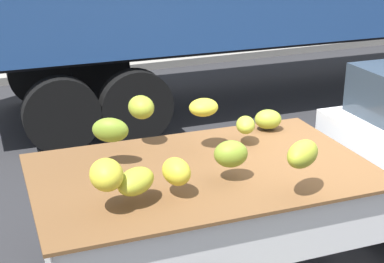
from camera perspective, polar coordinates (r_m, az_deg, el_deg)
The scene contains 2 objects.
ground at distance 6.29m, azimuth 13.61°, elevation -10.29°, with size 220.00×220.00×0.00m, color #28282B.
curb_strip at distance 12.78m, azimuth -7.44°, elevation 6.50°, with size 80.00×0.80×0.16m, color gray.
Camera 1 is at (-3.43, -4.20, 3.17)m, focal length 54.09 mm.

